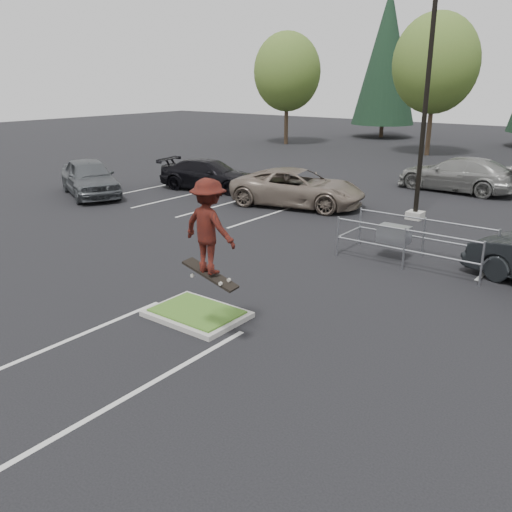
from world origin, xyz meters
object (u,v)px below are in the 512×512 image
Objects in this scene: light_pole at (426,99)px; skateboarder at (209,227)px; decid_b at (435,67)px; cart_corral at (399,235)px; conif_a at (387,57)px; car_far_silver at (458,174)px; car_l_black at (209,175)px; car_l_grey at (89,177)px; decid_a at (287,74)px; car_l_tan at (297,188)px.

light_pole reaches higher than skateboarder.
cart_corral is at bearing -71.35° from decid_b.
conif_a reaches higher than car_far_silver.
decid_b reaches higher than cart_corral.
decid_b is at bearing -150.27° from car_far_silver.
car_far_silver is (9.98, 7.08, 0.09)m from car_l_black.
cart_corral is at bearing -66.22° from car_l_grey.
cart_corral is 2.03× the size of skateboarder.
conif_a is 2.26× the size of car_far_silver.
decid_a reaches higher than cart_corral.
skateboarder reaches higher than car_l_tan.
light_pole is 15.32m from car_l_grey.
decid_a is 23.77m from car_l_tan.
light_pole is at bearing 105.94° from cart_corral.
skateboarder is at bearing -58.08° from decid_a.
skateboarder is 0.38× the size of car_far_silver.
skateboarder is 19.50m from car_far_silver.
light_pole is 2.00× the size of car_l_grey.
decid_a is 4.10× the size of skateboarder.
car_l_tan is at bearing -27.69° from car_far_silver.
decid_a is 1.76× the size of car_l_grey.
car_l_tan is at bearing -169.42° from light_pole.
light_pole is 6.60m from cart_corral.
decid_b reaches higher than car_l_tan.
light_pole reaches higher than cart_corral.
conif_a is 29.47m from car_l_black.
car_l_tan is 9.88m from car_l_grey.
cart_corral is 7.78m from car_l_tan.
light_pole is 1.76× the size of car_l_tan.
car_l_black is 0.89× the size of car_far_silver.
conif_a is 26.33m from car_far_silver.
car_l_grey is (4.51, -23.03, -4.72)m from decid_a.
decid_b is (12.00, 0.50, 0.46)m from decid_a.
decid_a is 10.85m from conif_a.
car_l_grey reaches higher than cart_corral.
car_l_black is (-12.00, 4.70, -0.04)m from cart_corral.
light_pole is 19.70m from decid_b.
decid_b is at bearing 6.86° from car_l_grey.
car_far_silver is at bearing -24.82° from car_l_grey.
car_l_grey is at bearing 130.50° from car_l_black.
conif_a reaches higher than car_l_grey.
car_l_grey is at bearing -89.13° from conif_a.
car_far_silver is at bearing -43.71° from car_l_tan.
decid_a is at bearing -56.77° from skateboarder.
car_l_grey is at bearing 179.09° from cart_corral.
car_l_tan is (-6.50, 4.27, 0.02)m from cart_corral.
skateboarder is at bearing -77.05° from decid_b.
decid_b is 14.35m from car_far_silver.
cart_corral is 12.89m from car_l_black.
car_l_tan is (-5.70, 11.87, -1.74)m from skateboarder.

